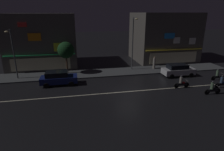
{
  "coord_description": "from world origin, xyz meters",
  "views": [
    {
      "loc": [
        -5.51,
        -18.56,
        8.29
      ],
      "look_at": [
        -1.25,
        2.68,
        1.09
      ],
      "focal_mm": 30.42,
      "sensor_mm": 36.0,
      "label": 1
    }
  ],
  "objects_px": {
    "pedestrian_on_sidewalk": "(154,63)",
    "motorcycle_opposite_lane": "(181,83)",
    "motorcycle_lead": "(213,89)",
    "streetlamp_mid": "(133,40)",
    "motorcycle_following": "(218,75)",
    "parked_car_trailing": "(58,78)",
    "motorcycle_trailing_far": "(222,83)",
    "traffic_cone": "(61,81)",
    "parked_car_near_kerb": "(178,70)",
    "streetlamp_west": "(13,50)"
  },
  "relations": [
    {
      "from": "pedestrian_on_sidewalk",
      "to": "motorcycle_opposite_lane",
      "type": "xyz_separation_m",
      "value": [
        0.1,
        -7.61,
        -0.38
      ]
    },
    {
      "from": "motorcycle_opposite_lane",
      "to": "motorcycle_lead",
      "type": "bearing_deg",
      "value": 142.46
    },
    {
      "from": "streetlamp_mid",
      "to": "motorcycle_following",
      "type": "distance_m",
      "value": 12.05
    },
    {
      "from": "pedestrian_on_sidewalk",
      "to": "parked_car_trailing",
      "type": "xyz_separation_m",
      "value": [
        -13.82,
        -3.82,
        -0.14
      ]
    },
    {
      "from": "streetlamp_mid",
      "to": "motorcycle_trailing_far",
      "type": "xyz_separation_m",
      "value": [
        8.11,
        -8.7,
        -3.92
      ]
    },
    {
      "from": "motorcycle_lead",
      "to": "motorcycle_following",
      "type": "distance_m",
      "value": 5.32
    },
    {
      "from": "motorcycle_following",
      "to": "motorcycle_trailing_far",
      "type": "height_order",
      "value": "same"
    },
    {
      "from": "parked_car_trailing",
      "to": "traffic_cone",
      "type": "distance_m",
      "value": 0.8
    },
    {
      "from": "pedestrian_on_sidewalk",
      "to": "motorcycle_following",
      "type": "height_order",
      "value": "pedestrian_on_sidewalk"
    },
    {
      "from": "pedestrian_on_sidewalk",
      "to": "motorcycle_opposite_lane",
      "type": "bearing_deg",
      "value": 40.72
    },
    {
      "from": "parked_car_trailing",
      "to": "parked_car_near_kerb",
      "type": "bearing_deg",
      "value": 0.85
    },
    {
      "from": "motorcycle_lead",
      "to": "parked_car_trailing",
      "type": "bearing_deg",
      "value": -21.99
    },
    {
      "from": "pedestrian_on_sidewalk",
      "to": "motorcycle_trailing_far",
      "type": "distance_m",
      "value": 9.73
    },
    {
      "from": "parked_car_near_kerb",
      "to": "motorcycle_opposite_lane",
      "type": "distance_m",
      "value": 4.43
    },
    {
      "from": "motorcycle_following",
      "to": "motorcycle_trailing_far",
      "type": "relative_size",
      "value": 1.0
    },
    {
      "from": "streetlamp_west",
      "to": "pedestrian_on_sidewalk",
      "type": "height_order",
      "value": "streetlamp_west"
    },
    {
      "from": "parked_car_near_kerb",
      "to": "motorcycle_trailing_far",
      "type": "height_order",
      "value": "parked_car_near_kerb"
    },
    {
      "from": "streetlamp_mid",
      "to": "traffic_cone",
      "type": "bearing_deg",
      "value": -161.12
    },
    {
      "from": "pedestrian_on_sidewalk",
      "to": "streetlamp_west",
      "type": "bearing_deg",
      "value": -47.34
    },
    {
      "from": "streetlamp_west",
      "to": "streetlamp_mid",
      "type": "xyz_separation_m",
      "value": [
        15.84,
        1.12,
        0.67
      ]
    },
    {
      "from": "motorcycle_lead",
      "to": "motorcycle_following",
      "type": "xyz_separation_m",
      "value": [
        3.73,
        3.79,
        0.0
      ]
    },
    {
      "from": "streetlamp_mid",
      "to": "pedestrian_on_sidewalk",
      "type": "bearing_deg",
      "value": -3.33
    },
    {
      "from": "motorcycle_lead",
      "to": "motorcycle_following",
      "type": "relative_size",
      "value": 1.0
    },
    {
      "from": "streetlamp_mid",
      "to": "motorcycle_lead",
      "type": "height_order",
      "value": "streetlamp_mid"
    },
    {
      "from": "streetlamp_west",
      "to": "streetlamp_mid",
      "type": "bearing_deg",
      "value": 4.03
    },
    {
      "from": "motorcycle_lead",
      "to": "traffic_cone",
      "type": "xyz_separation_m",
      "value": [
        -16.03,
        6.6,
        -0.36
      ]
    },
    {
      "from": "streetlamp_west",
      "to": "motorcycle_opposite_lane",
      "type": "xyz_separation_m",
      "value": [
        19.34,
        -6.69,
        -3.26
      ]
    },
    {
      "from": "motorcycle_lead",
      "to": "traffic_cone",
      "type": "height_order",
      "value": "motorcycle_lead"
    },
    {
      "from": "pedestrian_on_sidewalk",
      "to": "parked_car_near_kerb",
      "type": "height_order",
      "value": "pedestrian_on_sidewalk"
    },
    {
      "from": "parked_car_near_kerb",
      "to": "streetlamp_mid",
      "type": "bearing_deg",
      "value": 144.61
    },
    {
      "from": "streetlamp_west",
      "to": "motorcycle_lead",
      "type": "height_order",
      "value": "streetlamp_west"
    },
    {
      "from": "parked_car_trailing",
      "to": "motorcycle_opposite_lane",
      "type": "distance_m",
      "value": 14.44
    },
    {
      "from": "pedestrian_on_sidewalk",
      "to": "motorcycle_trailing_far",
      "type": "bearing_deg",
      "value": 68.96
    },
    {
      "from": "motorcycle_opposite_lane",
      "to": "motorcycle_trailing_far",
      "type": "relative_size",
      "value": 1.0
    },
    {
      "from": "pedestrian_on_sidewalk",
      "to": "traffic_cone",
      "type": "distance_m",
      "value": 14.08
    },
    {
      "from": "streetlamp_west",
      "to": "motorcycle_lead",
      "type": "bearing_deg",
      "value": -22.6
    },
    {
      "from": "parked_car_near_kerb",
      "to": "motorcycle_opposite_lane",
      "type": "xyz_separation_m",
      "value": [
        -1.83,
        -4.02,
        -0.24
      ]
    },
    {
      "from": "streetlamp_west",
      "to": "streetlamp_mid",
      "type": "relative_size",
      "value": 0.83
    },
    {
      "from": "parked_car_trailing",
      "to": "motorcycle_lead",
      "type": "height_order",
      "value": "parked_car_trailing"
    },
    {
      "from": "motorcycle_opposite_lane",
      "to": "traffic_cone",
      "type": "relative_size",
      "value": 3.45
    },
    {
      "from": "parked_car_near_kerb",
      "to": "motorcycle_following",
      "type": "xyz_separation_m",
      "value": [
        4.16,
        -2.53,
        -0.24
      ]
    },
    {
      "from": "motorcycle_lead",
      "to": "traffic_cone",
      "type": "relative_size",
      "value": 3.45
    },
    {
      "from": "parked_car_near_kerb",
      "to": "traffic_cone",
      "type": "distance_m",
      "value": 15.61
    },
    {
      "from": "motorcycle_following",
      "to": "parked_car_near_kerb",
      "type": "bearing_deg",
      "value": 151.46
    },
    {
      "from": "streetlamp_west",
      "to": "pedestrian_on_sidewalk",
      "type": "xyz_separation_m",
      "value": [
        19.24,
        0.92,
        -2.88
      ]
    },
    {
      "from": "pedestrian_on_sidewalk",
      "to": "traffic_cone",
      "type": "xyz_separation_m",
      "value": [
        -13.66,
        -3.31,
        -0.74
      ]
    },
    {
      "from": "pedestrian_on_sidewalk",
      "to": "motorcycle_opposite_lane",
      "type": "height_order",
      "value": "pedestrian_on_sidewalk"
    },
    {
      "from": "streetlamp_west",
      "to": "parked_car_near_kerb",
      "type": "xyz_separation_m",
      "value": [
        21.17,
        -2.67,
        -3.02
      ]
    },
    {
      "from": "streetlamp_west",
      "to": "motorcycle_following",
      "type": "relative_size",
      "value": 3.29
    },
    {
      "from": "streetlamp_mid",
      "to": "motorcycle_following",
      "type": "relative_size",
      "value": 3.97
    }
  ]
}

